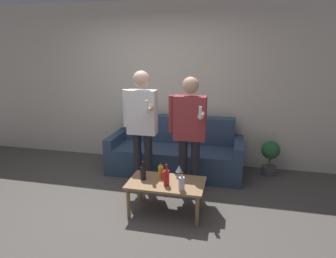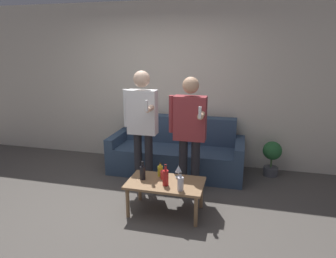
{
  "view_description": "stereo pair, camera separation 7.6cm",
  "coord_description": "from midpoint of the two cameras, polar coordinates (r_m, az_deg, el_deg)",
  "views": [
    {
      "loc": [
        1.27,
        -3.0,
        1.97
      ],
      "look_at": [
        0.43,
        0.63,
        0.95
      ],
      "focal_mm": 32.0,
      "sensor_mm": 36.0,
      "label": 1
    },
    {
      "loc": [
        1.34,
        -2.98,
        1.97
      ],
      "look_at": [
        0.43,
        0.63,
        0.95
      ],
      "focal_mm": 32.0,
      "sensor_mm": 36.0,
      "label": 2
    }
  ],
  "objects": [
    {
      "name": "bottle_green",
      "position": [
        3.53,
        0.15,
        -9.17
      ],
      "size": [
        0.07,
        0.07,
        0.26
      ],
      "color": "#B21E1E",
      "rests_on": "coffee_table"
    },
    {
      "name": "person_standing_right",
      "position": [
        3.95,
        4.66,
        0.27
      ],
      "size": [
        0.5,
        0.42,
        1.61
      ],
      "color": "#232328",
      "rests_on": "ground_plane"
    },
    {
      "name": "person_standing_left",
      "position": [
        4.12,
        -4.41,
        1.62
      ],
      "size": [
        0.47,
        0.43,
        1.67
      ],
      "color": "#232328",
      "rests_on": "ground_plane"
    },
    {
      "name": "cup_on_table",
      "position": [
        3.72,
        -0.24,
        -8.73
      ],
      "size": [
        0.08,
        0.08,
        0.1
      ],
      "color": "red",
      "rests_on": "coffee_table"
    },
    {
      "name": "coffee_table",
      "position": [
        3.68,
        0.12,
        -10.72
      ],
      "size": [
        0.92,
        0.53,
        0.4
      ],
      "color": "#8E6B47",
      "rests_on": "ground_plane"
    },
    {
      "name": "potted_plant",
      "position": [
        4.99,
        19.6,
        -4.73
      ],
      "size": [
        0.29,
        0.29,
        0.56
      ],
      "color": "#4C4C51",
      "rests_on": "ground_plane"
    },
    {
      "name": "couch",
      "position": [
        4.88,
        2.14,
        -4.57
      ],
      "size": [
        2.12,
        0.81,
        0.87
      ],
      "color": "#334760",
      "rests_on": "ground_plane"
    },
    {
      "name": "bottle_dark",
      "position": [
        3.79,
        -0.91,
        -7.93
      ],
      "size": [
        0.07,
        0.07,
        0.18
      ],
      "color": "yellow",
      "rests_on": "coffee_table"
    },
    {
      "name": "bottle_orange",
      "position": [
        3.7,
        -4.27,
        -8.2
      ],
      "size": [
        0.07,
        0.07,
        0.23
      ],
      "color": "black",
      "rests_on": "coffee_table"
    },
    {
      "name": "bottle_yellow",
      "position": [
        3.43,
        3.04,
        -10.28
      ],
      "size": [
        0.07,
        0.07,
        0.22
      ],
      "color": "silver",
      "rests_on": "coffee_table"
    },
    {
      "name": "wine_glass_near",
      "position": [
        3.75,
        2.6,
        -7.62
      ],
      "size": [
        0.08,
        0.08,
        0.16
      ],
      "color": "silver",
      "rests_on": "coffee_table"
    },
    {
      "name": "ground_plane",
      "position": [
        3.81,
        -8.4,
        -16.0
      ],
      "size": [
        16.0,
        16.0,
        0.0
      ],
      "primitive_type": "plane",
      "color": "#514C47"
    },
    {
      "name": "wall_back",
      "position": [
        5.17,
        -0.58,
        8.43
      ],
      "size": [
        8.0,
        0.06,
        2.7
      ],
      "color": "beige",
      "rests_on": "ground_plane"
    }
  ]
}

